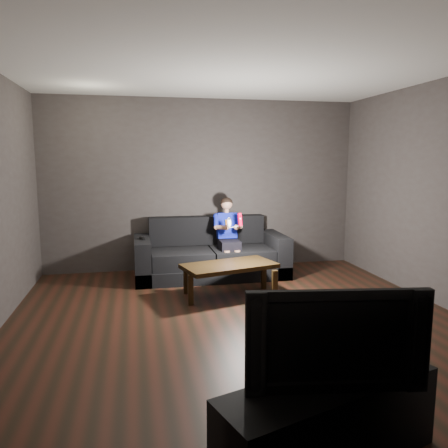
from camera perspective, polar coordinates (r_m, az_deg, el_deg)
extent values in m
plane|color=black|center=(4.88, 1.98, -12.65)|extent=(5.00, 5.00, 0.00)
cube|color=#3B3433|center=(7.02, -2.77, 5.12)|extent=(5.00, 0.04, 2.70)
cube|color=#3B3433|center=(2.24, 17.33, -2.35)|extent=(5.00, 0.04, 2.70)
cube|color=silver|center=(4.65, 2.16, 20.17)|extent=(5.00, 5.00, 0.02)
cube|color=black|center=(6.64, -1.71, -6.01)|extent=(2.26, 0.97, 0.19)
cube|color=black|center=(6.43, -5.53, -4.55)|extent=(0.88, 0.69, 0.24)
cube|color=black|center=(6.58, 2.32, -4.22)|extent=(0.88, 0.69, 0.24)
cube|color=black|center=(6.89, -2.26, -0.78)|extent=(1.80, 0.23, 0.44)
cube|color=black|center=(6.50, -10.59, -4.57)|extent=(0.23, 0.97, 0.62)
cube|color=black|center=(6.84, 6.72, -3.84)|extent=(0.23, 0.97, 0.62)
cube|color=black|center=(6.48, 0.70, -2.73)|extent=(0.29, 0.37, 0.13)
cube|color=#00219D|center=(6.63, 0.35, -0.21)|extent=(0.29, 0.21, 0.40)
cube|color=yellow|center=(6.54, 0.50, 0.19)|extent=(0.09, 0.09, 0.10)
cube|color=#C3153A|center=(6.53, 0.50, 0.18)|extent=(0.06, 0.06, 0.06)
cylinder|color=tan|center=(6.60, 0.35, 1.70)|extent=(0.07, 0.07, 0.06)
sphere|color=tan|center=(6.58, 0.35, 2.65)|extent=(0.17, 0.17, 0.17)
ellipsoid|color=black|center=(6.59, 0.33, 2.83)|extent=(0.18, 0.18, 0.16)
cylinder|color=#00219D|center=(6.52, -1.07, 0.29)|extent=(0.08, 0.22, 0.18)
cylinder|color=#00219D|center=(6.59, 1.98, 0.38)|extent=(0.08, 0.22, 0.18)
cylinder|color=tan|center=(6.39, -0.35, -0.27)|extent=(0.13, 0.23, 0.10)
cylinder|color=tan|center=(6.44, 1.92, -0.20)|extent=(0.13, 0.23, 0.10)
sphere|color=tan|center=(6.31, 0.28, -0.47)|extent=(0.08, 0.08, 0.08)
sphere|color=tan|center=(6.34, 1.65, -0.42)|extent=(0.08, 0.08, 0.08)
cylinder|color=tan|center=(6.33, 0.38, -4.98)|extent=(0.09, 0.09, 0.33)
cylinder|color=tan|center=(6.36, 1.74, -4.91)|extent=(0.09, 0.09, 0.33)
cube|color=#C40023|center=(6.12, 2.10, 0.58)|extent=(0.06, 0.08, 0.19)
cube|color=#6A0012|center=(6.10, 2.15, 1.04)|extent=(0.03, 0.02, 0.03)
cylinder|color=white|center=(6.10, 2.14, 0.44)|extent=(0.02, 0.01, 0.02)
ellipsoid|color=white|center=(6.10, 0.67, 0.21)|extent=(0.06, 0.09, 0.15)
cylinder|color=black|center=(6.06, 0.74, 0.68)|extent=(0.03, 0.01, 0.03)
cube|color=black|center=(6.39, -10.66, -1.85)|extent=(0.08, 0.16, 0.03)
cube|color=black|center=(6.43, -10.67, -1.63)|extent=(0.02, 0.02, 0.00)
cube|color=black|center=(5.62, 0.70, -5.50)|extent=(1.29, 0.87, 0.05)
cube|color=black|center=(5.37, -4.39, -8.57)|extent=(0.06, 0.06, 0.37)
cube|color=black|center=(5.59, 6.63, -7.90)|extent=(0.06, 0.06, 0.37)
cube|color=black|center=(5.82, -4.99, -7.21)|extent=(0.06, 0.06, 0.37)
cube|color=black|center=(6.03, 5.20, -6.66)|extent=(0.06, 0.06, 0.37)
cube|color=black|center=(2.83, 13.55, -23.94)|extent=(1.44, 0.82, 0.50)
imported|color=black|center=(2.59, 13.97, -13.84)|extent=(1.01, 0.27, 0.58)
cube|color=white|center=(2.93, 23.89, -15.71)|extent=(0.07, 0.15, 0.19)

